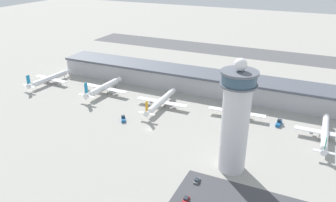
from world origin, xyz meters
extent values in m
plane|color=#9E9B93|center=(0.00, 0.00, 0.00)|extent=(1000.00, 1000.00, 0.00)
cube|color=#B2B2B7|center=(0.00, 70.00, 6.35)|extent=(218.46, 22.00, 12.70)
cube|color=#4C515B|center=(0.00, 70.00, 13.50)|extent=(218.46, 25.00, 1.60)
cube|color=#515154|center=(0.00, 189.29, 0.00)|extent=(327.69, 44.00, 0.01)
cylinder|color=silver|center=(52.59, -17.24, 20.93)|extent=(12.30, 12.30, 41.85)
cylinder|color=#565B66|center=(52.59, -17.24, 42.25)|extent=(16.07, 16.07, 0.80)
cylinder|color=#334C60|center=(52.59, -17.24, 44.98)|extent=(14.79, 14.79, 4.66)
cylinder|color=#565B66|center=(52.59, -17.24, 47.81)|extent=(16.07, 16.07, 1.00)
sphere|color=white|center=(52.59, -17.24, 51.07)|extent=(5.52, 5.52, 5.52)
cylinder|color=white|center=(-106.19, 34.76, 4.11)|extent=(6.57, 32.68, 4.04)
cone|color=white|center=(-104.78, 52.75, 4.11)|extent=(4.31, 3.94, 4.04)
cone|color=white|center=(-107.65, 16.16, 4.11)|extent=(4.01, 5.12, 3.64)
cube|color=white|center=(-106.14, 35.41, 3.40)|extent=(31.71, 6.85, 0.44)
cylinder|color=#A8A8B2|center=(-112.65, 36.92, 2.18)|extent=(2.56, 4.61, 2.22)
cylinder|color=#A8A8B2|center=(-99.48, 35.89, 2.18)|extent=(2.56, 4.61, 2.22)
cube|color=#197FB2|center=(-107.73, 15.19, 9.37)|extent=(0.52, 2.81, 6.47)
cube|color=white|center=(-107.76, 14.79, 4.52)|extent=(11.44, 2.88, 0.24)
cylinder|color=black|center=(-105.01, 49.74, 1.05)|extent=(0.28, 0.28, 2.09)
cylinder|color=black|center=(-103.38, 34.39, 1.05)|extent=(0.28, 0.28, 2.09)
cylinder|color=black|center=(-109.03, 34.83, 1.05)|extent=(0.28, 0.28, 2.09)
cylinder|color=white|center=(-55.46, 35.05, 4.73)|extent=(6.25, 29.69, 4.55)
cone|color=white|center=(-54.48, 51.81, 4.73)|extent=(4.78, 4.35, 4.55)
cone|color=white|center=(-56.48, 17.62, 4.73)|extent=(4.40, 5.69, 4.09)
cube|color=white|center=(-55.43, 35.64, 3.93)|extent=(37.54, 6.57, 0.44)
cylinder|color=#A8A8B2|center=(-63.20, 37.09, 2.56)|extent=(2.79, 5.14, 2.50)
cylinder|color=#A8A8B2|center=(-47.54, 36.18, 2.56)|extent=(2.79, 5.14, 2.50)
cube|color=#197FB2|center=(-56.54, 16.53, 10.64)|extent=(0.46, 2.81, 7.28)
cube|color=white|center=(-56.56, 16.13, 5.18)|extent=(12.83, 2.74, 0.24)
cylinder|color=black|center=(-54.67, 48.56, 1.23)|extent=(0.28, 0.28, 2.46)
cylinder|color=black|center=(-52.29, 34.66, 1.23)|extent=(0.28, 0.28, 2.46)
cylinder|color=black|center=(-58.65, 35.03, 1.23)|extent=(0.28, 0.28, 2.46)
cylinder|color=white|center=(-7.48, 31.06, 4.05)|extent=(4.39, 34.19, 3.93)
cone|color=white|center=(-7.73, 49.89, 4.05)|extent=(3.98, 3.59, 3.93)
cone|color=white|center=(-7.21, 11.63, 4.05)|extent=(3.60, 4.76, 3.54)
cube|color=white|center=(-7.49, 31.74, 3.36)|extent=(35.33, 4.88, 0.44)
cylinder|color=#A8A8B2|center=(-14.91, 32.64, 2.18)|extent=(2.22, 4.35, 2.16)
cylinder|color=#A8A8B2|center=(-0.09, 32.84, 2.18)|extent=(2.22, 4.35, 2.16)
cube|color=orange|center=(-7.20, 10.69, 9.16)|extent=(0.34, 2.80, 6.29)
cube|color=white|center=(-7.20, 10.29, 4.44)|extent=(11.03, 2.15, 0.24)
cylinder|color=black|center=(-7.69, 46.92, 1.04)|extent=(0.28, 0.28, 2.09)
cylinder|color=black|center=(-4.73, 30.98, 1.04)|extent=(0.28, 0.28, 2.09)
cylinder|color=black|center=(-10.23, 30.90, 1.04)|extent=(0.28, 0.28, 2.09)
cylinder|color=white|center=(41.75, 36.29, 4.24)|extent=(4.70, 25.82, 3.48)
cone|color=white|center=(41.07, 50.68, 4.24)|extent=(3.63, 3.30, 3.48)
cone|color=white|center=(42.46, 21.37, 4.24)|extent=(3.33, 4.33, 3.14)
cube|color=white|center=(41.73, 36.80, 3.63)|extent=(35.44, 6.07, 0.44)
cylinder|color=#A8A8B2|center=(34.28, 37.45, 2.57)|extent=(2.10, 3.92, 1.92)
cylinder|color=#A8A8B2|center=(49.08, 38.15, 2.57)|extent=(2.10, 3.92, 1.92)
cube|color=#197FB2|center=(42.50, 20.53, 8.77)|extent=(0.43, 2.81, 5.58)
cube|color=white|center=(42.52, 20.13, 4.58)|extent=(9.84, 2.46, 0.24)
cylinder|color=black|center=(41.20, 47.92, 1.25)|extent=(0.28, 0.28, 2.49)
cylinder|color=black|center=(44.20, 36.12, 1.25)|extent=(0.28, 0.28, 2.49)
cylinder|color=black|center=(39.33, 35.88, 1.25)|extent=(0.28, 0.28, 2.49)
cylinder|color=silver|center=(91.90, 30.08, 4.37)|extent=(3.94, 36.84, 3.54)
cone|color=silver|center=(92.12, 50.07, 4.37)|extent=(3.57, 3.22, 3.54)
cone|color=silver|center=(91.68, 9.55, 4.37)|extent=(3.23, 4.28, 3.18)
cube|color=silver|center=(91.91, 30.81, 3.75)|extent=(31.61, 4.75, 0.44)
cylinder|color=#A8A8B2|center=(85.29, 31.89, 2.68)|extent=(1.99, 3.91, 1.95)
cube|color=#14704C|center=(91.67, 8.70, 8.97)|extent=(0.33, 2.80, 5.66)
cube|color=silver|center=(91.66, 8.30, 4.72)|extent=(9.93, 2.11, 0.24)
cylinder|color=black|center=(92.09, 47.28, 1.30)|extent=(0.28, 0.28, 2.60)
cylinder|color=black|center=(94.38, 29.99, 1.30)|extent=(0.28, 0.28, 2.60)
cylinder|color=black|center=(89.43, 30.04, 1.30)|extent=(0.28, 0.28, 2.60)
cube|color=black|center=(-19.67, 3.43, 0.06)|extent=(4.77, 5.46, 0.12)
cube|color=#195699|center=(-19.67, 3.43, 0.88)|extent=(5.38, 6.31, 1.76)
cube|color=#232D38|center=(-20.00, 3.92, 2.47)|extent=(2.80, 2.70, 1.44)
cube|color=black|center=(67.18, 37.48, 0.06)|extent=(2.83, 6.83, 0.12)
cube|color=#195699|center=(67.18, 37.48, 0.87)|extent=(3.03, 8.10, 1.73)
cube|color=#232D38|center=(67.25, 38.27, 2.44)|extent=(2.31, 2.54, 1.42)
cube|color=black|center=(41.60, -46.90, 0.06)|extent=(1.77, 3.57, 0.12)
cube|color=red|center=(41.60, -46.90, 0.42)|extent=(1.85, 4.25, 0.85)
cube|color=#232D38|center=(41.60, -46.79, 1.19)|extent=(1.62, 2.34, 0.69)
cube|color=black|center=(41.50, -33.53, 0.06)|extent=(1.85, 3.68, 0.12)
cube|color=slate|center=(41.50, -33.53, 0.44)|extent=(1.94, 4.38, 0.87)
cube|color=#232D38|center=(41.50, -33.64, 1.23)|extent=(1.68, 2.42, 0.71)
camera|label=1|loc=(79.35, -146.56, 91.61)|focal=35.00mm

